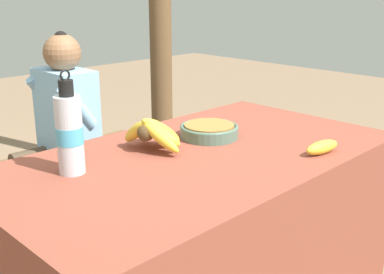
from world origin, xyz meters
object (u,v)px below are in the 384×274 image
(loose_banana_front, at_px, (322,147))
(seated_vendor, at_px, (59,121))
(serving_bowl, at_px, (209,130))
(banana_bunch_ripe, at_px, (153,132))
(water_bottle, at_px, (70,133))
(wooden_bench, at_px, (13,182))

(loose_banana_front, distance_m, seated_vendor, 1.47)
(serving_bowl, xyz_separation_m, seated_vendor, (0.01, 1.08, -0.18))
(banana_bunch_ripe, distance_m, loose_banana_front, 0.55)
(banana_bunch_ripe, relative_size, water_bottle, 0.85)
(banana_bunch_ripe, height_order, water_bottle, water_bottle)
(water_bottle, height_order, loose_banana_front, water_bottle)
(loose_banana_front, xyz_separation_m, wooden_bench, (-0.39, 1.49, -0.45))
(water_bottle, height_order, seated_vendor, seated_vendor)
(loose_banana_front, xyz_separation_m, seated_vendor, (-0.12, 1.46, -0.18))
(serving_bowl, height_order, loose_banana_front, serving_bowl)
(loose_banana_front, bearing_deg, water_bottle, 147.38)
(water_bottle, distance_m, seated_vendor, 1.20)
(wooden_bench, relative_size, seated_vendor, 1.49)
(wooden_bench, xyz_separation_m, seated_vendor, (0.27, -0.03, 0.27))
(water_bottle, xyz_separation_m, wooden_bench, (0.27, 1.07, -0.55))
(water_bottle, xyz_separation_m, seated_vendor, (0.54, 1.04, -0.28))
(banana_bunch_ripe, xyz_separation_m, serving_bowl, (0.23, -0.03, -0.04))
(serving_bowl, distance_m, water_bottle, 0.54)
(water_bottle, bearing_deg, wooden_bench, 75.68)
(water_bottle, xyz_separation_m, loose_banana_front, (0.66, -0.42, -0.10))
(wooden_bench, bearing_deg, serving_bowl, -76.80)
(serving_bowl, height_order, seated_vendor, seated_vendor)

